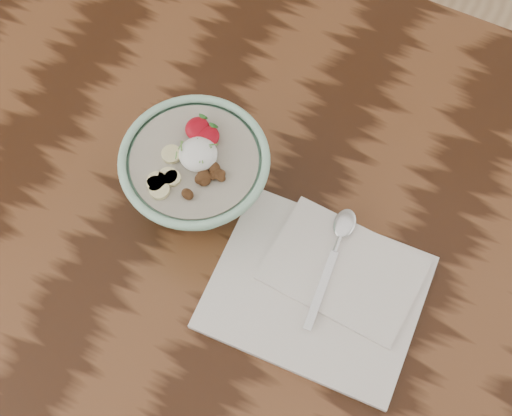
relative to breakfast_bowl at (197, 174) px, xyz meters
The scene contains 4 objects.
table 21.51cm from the breakfast_bowl, 19.55° to the left, with size 160.00×90.00×75.00cm.
breakfast_bowl is the anchor object (origin of this frame).
napkin 23.51cm from the breakfast_bowl, 13.80° to the right, with size 29.45×24.24×1.75cm.
spoon 22.04cm from the breakfast_bowl, ahead, with size 3.82×18.98×0.99cm.
Camera 1 is at (14.18, -42.36, 170.13)cm, focal length 50.00 mm.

